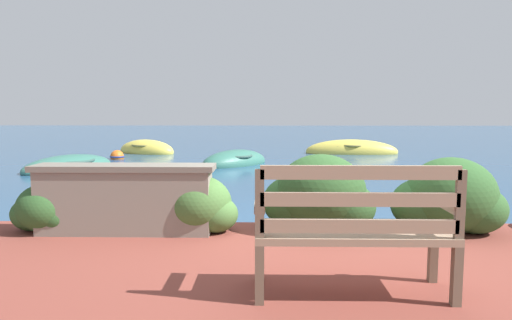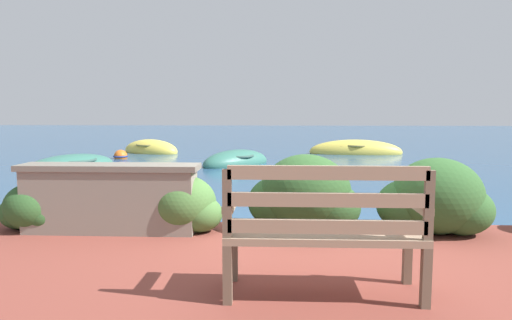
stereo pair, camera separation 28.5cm
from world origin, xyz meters
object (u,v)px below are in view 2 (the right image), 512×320
object	(u,v)px
rowboat_far	(355,152)
rowboat_outer	(151,151)
park_bench	(324,228)
rowboat_nearest	(71,166)
mooring_buoy	(121,156)
rowboat_mid	(236,163)

from	to	relation	value
rowboat_far	rowboat_outer	distance (m)	7.16
park_bench	rowboat_nearest	world-z (taller)	park_bench
rowboat_nearest	rowboat_far	distance (m)	9.11
rowboat_outer	mooring_buoy	size ratio (longest dim) A/B	5.43
rowboat_mid	rowboat_outer	distance (m)	4.77
rowboat_outer	mooring_buoy	bearing A→B (deg)	103.76
rowboat_far	rowboat_outer	world-z (taller)	rowboat_far
rowboat_nearest	rowboat_far	xyz separation A→B (m)	(7.99, 4.38, 0.01)
rowboat_far	mooring_buoy	distance (m)	7.80
park_bench	rowboat_mid	distance (m)	9.51
rowboat_outer	park_bench	bearing A→B (deg)	136.12
rowboat_nearest	rowboat_outer	bearing A→B (deg)	-165.01
park_bench	rowboat_outer	distance (m)	13.67
mooring_buoy	rowboat_mid	bearing A→B (deg)	-21.60
park_bench	mooring_buoy	bearing A→B (deg)	108.61
park_bench	rowboat_nearest	size ratio (longest dim) A/B	0.47
rowboat_far	mooring_buoy	bearing A→B (deg)	18.32
rowboat_nearest	rowboat_outer	size ratio (longest dim) A/B	1.18
rowboat_nearest	rowboat_far	size ratio (longest dim) A/B	0.90
rowboat_mid	mooring_buoy	distance (m)	4.02
rowboat_mid	rowboat_far	distance (m)	5.09
rowboat_far	rowboat_outer	xyz separation A→B (m)	(-7.16, 0.06, 0.00)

